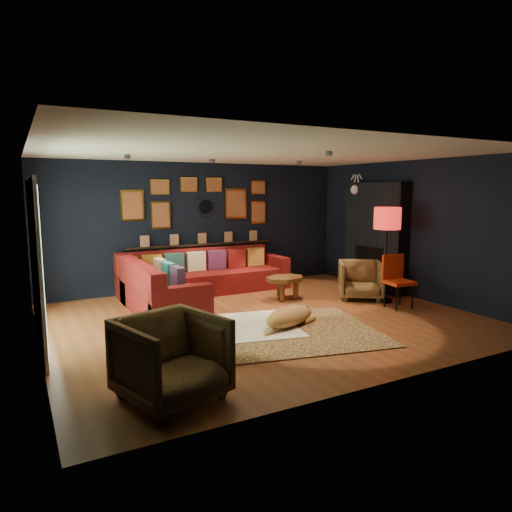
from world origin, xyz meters
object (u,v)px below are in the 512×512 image
gold_stool (217,344)px  orange_chair (396,277)px  coffee_table (285,281)px  armchair_right (360,278)px  pouf (187,294)px  armchair_left (171,355)px  sectional (189,283)px  floor_lamp (387,222)px  dog (289,313)px

gold_stool → orange_chair: bearing=13.4°
coffee_table → armchair_right: armchair_right is taller
coffee_table → pouf: (-1.75, 0.51, -0.17)m
armchair_left → orange_chair: armchair_left is taller
sectional → orange_chair: (3.02, -2.23, 0.22)m
armchair_left → orange_chair: (4.58, 1.63, 0.08)m
armchair_right → floor_lamp: bearing=-27.5°
armchair_left → sectional: bearing=51.4°
coffee_table → armchair_left: bearing=-136.2°
armchair_left → dog: (2.28, 1.49, -0.24)m
sectional → coffee_table: size_ratio=3.86×
armchair_right → gold_stool: size_ratio=1.81×
pouf → orange_chair: (3.16, -1.92, 0.36)m
gold_stool → orange_chair: orange_chair is taller
armchair_right → pouf: bearing=-166.6°
armchair_left → floor_lamp: size_ratio=0.53×
gold_stool → floor_lamp: size_ratio=0.25×
orange_chair → floor_lamp: (0.10, 0.37, 0.92)m
armchair_right → gold_stool: (-3.67, -1.69, -0.18)m
coffee_table → armchair_right: size_ratio=1.12×
armchair_left → armchair_right: 5.07m
dog → pouf: bearing=89.9°
dog → sectional: bearing=84.1°
floor_lamp → sectional: bearing=149.2°
sectional → floor_lamp: size_ratio=1.96×
sectional → dog: (0.72, -2.37, -0.10)m
coffee_table → dog: 1.79m
coffee_table → armchair_left: (-3.17, -3.04, 0.11)m
coffee_table → dog: dog is taller
sectional → floor_lamp: bearing=-30.8°
sectional → floor_lamp: (3.11, -1.86, 1.15)m
pouf → floor_lamp: (3.26, -1.55, 1.29)m
armchair_left → gold_stool: (0.79, 0.72, -0.24)m
armchair_left → gold_stool: armchair_left is taller
orange_chair → dog: bearing=-169.9°
pouf → sectional: bearing=65.2°
armchair_right → orange_chair: size_ratio=0.86×
dog → floor_lamp: bearing=-10.8°
pouf → floor_lamp: bearing=-25.4°
armchair_left → floor_lamp: floor_lamp is taller
coffee_table → pouf: 1.83m
floor_lamp → dog: (-2.40, -0.51, -1.25)m
gold_stool → armchair_right: bearing=24.7°
floor_lamp → gold_stool: bearing=-161.8°
gold_stool → floor_lamp: 4.28m
pouf → armchair_left: armchair_left is taller
gold_stool → floor_lamp: (3.89, 1.28, 1.25)m
coffee_table → dog: size_ratio=0.68×
dog → orange_chair: bearing=-19.4°
sectional → armchair_left: bearing=-112.1°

